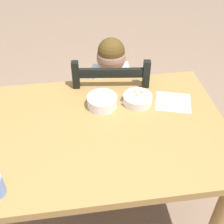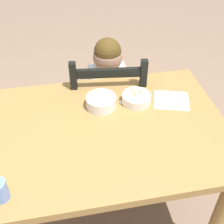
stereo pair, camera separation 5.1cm
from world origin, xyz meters
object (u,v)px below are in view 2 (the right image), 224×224
Objects in this scene: bowl_of_peas at (101,102)px; spoon at (127,102)px; dining_table at (102,145)px; child_figure at (109,89)px; bowl_of_carrots at (136,98)px; dining_chair at (108,112)px.

spoon is (0.14, 0.00, -0.03)m from bowl_of_peas.
child_figure is at bearing 75.78° from dining_table.
bowl_of_peas is at bearing 81.71° from dining_table.
dining_table is at bearing -142.10° from bowl_of_carrots.
child_figure is at bearing 107.36° from bowl_of_carrots.
bowl_of_carrots is (0.10, -0.30, 0.32)m from dining_chair.
child_figure is 0.31m from spoon.
bowl_of_peas reaches higher than dining_table.
bowl_of_carrots is at bearing 37.90° from dining_table.
dining_table is 1.26× the size of child_figure.
spoon is (-0.05, 0.00, -0.02)m from bowl_of_carrots.
dining_chair is 5.93× the size of bowl_of_peas.
dining_chair is 0.43m from spoon.
dining_chair reaches higher than bowl_of_peas.
spoon is at bearing 174.83° from bowl_of_carrots.
spoon is at bearing 45.91° from dining_table.
bowl_of_peas is at bearing -178.17° from spoon.
bowl_of_carrots is at bearing -5.17° from spoon.
bowl_of_peas is 0.14m from spoon.
bowl_of_carrots reaches higher than dining_table.
dining_chair is 0.95× the size of child_figure.
child_figure is at bearing 98.83° from spoon.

